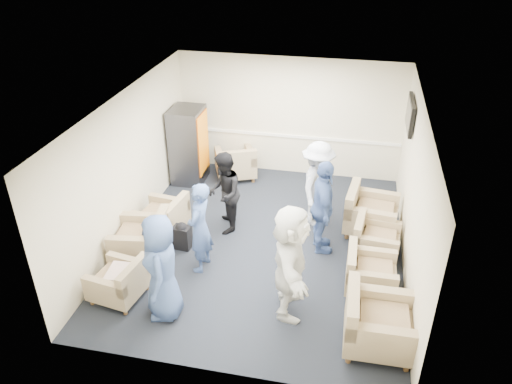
% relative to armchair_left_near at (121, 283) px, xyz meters
% --- Properties ---
extents(floor, '(6.00, 6.00, 0.00)m').
position_rel_armchair_left_near_xyz_m(floor, '(1.91, 1.89, -0.30)').
color(floor, black).
rests_on(floor, ground).
extents(ceiling, '(6.00, 6.00, 0.00)m').
position_rel_armchair_left_near_xyz_m(ceiling, '(1.91, 1.89, 2.40)').
color(ceiling, white).
rests_on(ceiling, back_wall).
extents(back_wall, '(5.00, 0.02, 2.70)m').
position_rel_armchair_left_near_xyz_m(back_wall, '(1.91, 4.89, 1.05)').
color(back_wall, beige).
rests_on(back_wall, floor).
extents(front_wall, '(5.00, 0.02, 2.70)m').
position_rel_armchair_left_near_xyz_m(front_wall, '(1.91, -1.11, 1.05)').
color(front_wall, beige).
rests_on(front_wall, floor).
extents(left_wall, '(0.02, 6.00, 2.70)m').
position_rel_armchair_left_near_xyz_m(left_wall, '(-0.59, 1.89, 1.05)').
color(left_wall, beige).
rests_on(left_wall, floor).
extents(right_wall, '(0.02, 6.00, 2.70)m').
position_rel_armchair_left_near_xyz_m(right_wall, '(4.41, 1.89, 1.05)').
color(right_wall, beige).
rests_on(right_wall, floor).
extents(chair_rail, '(4.98, 0.04, 0.06)m').
position_rel_armchair_left_near_xyz_m(chair_rail, '(1.91, 4.87, 0.60)').
color(chair_rail, white).
rests_on(chair_rail, back_wall).
extents(tv, '(0.10, 1.00, 0.58)m').
position_rel_armchair_left_near_xyz_m(tv, '(4.35, 3.69, 1.75)').
color(tv, black).
rests_on(tv, right_wall).
extents(armchair_left_near, '(0.86, 0.86, 0.60)m').
position_rel_armchair_left_near_xyz_m(armchair_left_near, '(0.00, 0.00, 0.00)').
color(armchair_left_near, '#998362').
rests_on(armchair_left_near, floor).
extents(armchair_left_mid, '(1.01, 1.01, 0.72)m').
position_rel_armchair_left_near_xyz_m(armchair_left_mid, '(-0.06, 1.07, 0.06)').
color(armchair_left_mid, '#998362').
rests_on(armchair_left_mid, floor).
extents(armchair_left_far, '(0.94, 0.94, 0.66)m').
position_rel_armchair_left_near_xyz_m(armchair_left_far, '(0.02, 1.82, 0.03)').
color(armchair_left_far, '#998362').
rests_on(armchair_left_far, floor).
extents(armchair_right_near, '(0.96, 0.96, 0.76)m').
position_rel_armchair_left_near_xyz_m(armchair_right_near, '(3.89, -0.19, 0.08)').
color(armchair_right_near, '#998362').
rests_on(armchair_right_near, floor).
extents(armchair_right_midnear, '(0.79, 0.79, 0.63)m').
position_rel_armchair_left_near_xyz_m(armchair_right_midnear, '(3.79, 1.00, 0.01)').
color(armchair_right_midnear, '#998362').
rests_on(armchair_right_midnear, floor).
extents(armchair_right_midfar, '(0.85, 0.85, 0.62)m').
position_rel_armchair_left_near_xyz_m(armchair_right_midfar, '(3.88, 1.96, 0.01)').
color(armchair_right_midfar, '#998362').
rests_on(armchair_right_midfar, floor).
extents(armchair_right_far, '(1.04, 1.04, 0.75)m').
position_rel_armchair_left_near_xyz_m(armchair_right_far, '(3.77, 2.73, 0.07)').
color(armchair_right_far, '#998362').
rests_on(armchair_right_far, floor).
extents(armchair_corner, '(1.12, 1.12, 0.68)m').
position_rel_armchair_left_near_xyz_m(armchair_corner, '(0.80, 4.32, 0.04)').
color(armchair_corner, '#998362').
rests_on(armchair_corner, floor).
extents(vending_machine, '(0.69, 0.81, 1.70)m').
position_rel_armchair_left_near_xyz_m(vending_machine, '(-0.18, 4.02, 0.55)').
color(vending_machine, '#47474E').
rests_on(vending_machine, floor).
extents(backpack, '(0.33, 0.25, 0.53)m').
position_rel_armchair_left_near_xyz_m(backpack, '(0.50, 1.48, -0.03)').
color(backpack, black).
rests_on(backpack, floor).
extents(pillow, '(0.38, 0.48, 0.13)m').
position_rel_armchair_left_near_xyz_m(pillow, '(-0.00, 0.01, 0.16)').
color(pillow, beige).
rests_on(pillow, armchair_left_near).
extents(person_front_left, '(0.76, 0.96, 1.72)m').
position_rel_armchair_left_near_xyz_m(person_front_left, '(0.80, -0.17, 0.56)').
color(person_front_left, '#3D5793').
rests_on(person_front_left, floor).
extents(person_mid_left, '(0.44, 0.62, 1.62)m').
position_rel_armchair_left_near_xyz_m(person_mid_left, '(1.01, 1.00, 0.51)').
color(person_mid_left, '#3D5793').
rests_on(person_mid_left, floor).
extents(person_back_left, '(0.76, 0.89, 1.59)m').
position_rel_armchair_left_near_xyz_m(person_back_left, '(1.10, 2.23, 0.50)').
color(person_back_left, black).
rests_on(person_back_left, floor).
extents(person_back_right, '(0.77, 1.18, 1.71)m').
position_rel_armchair_left_near_xyz_m(person_back_right, '(2.77, 2.80, 0.56)').
color(person_back_right, silver).
rests_on(person_back_right, floor).
extents(person_mid_right, '(0.64, 1.10, 1.76)m').
position_rel_armchair_left_near_xyz_m(person_mid_right, '(2.95, 1.94, 0.58)').
color(person_mid_right, '#3D5793').
rests_on(person_mid_right, floor).
extents(person_front_right, '(0.72, 1.75, 1.83)m').
position_rel_armchair_left_near_xyz_m(person_front_right, '(2.63, 0.28, 0.62)').
color(person_front_right, white).
rests_on(person_front_right, floor).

